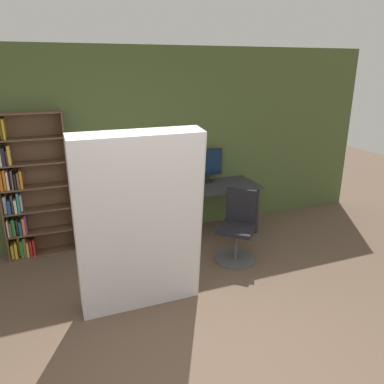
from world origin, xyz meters
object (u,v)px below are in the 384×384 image
(office_chair, at_px, (237,233))
(mattress_near, at_px, (140,224))
(monitor, at_px, (207,164))
(bookshelf, at_px, (27,190))

(office_chair, xyz_separation_m, mattress_near, (-1.40, -0.57, 0.57))
(monitor, relative_size, bookshelf, 0.27)
(mattress_near, bearing_deg, bookshelf, 122.36)
(monitor, relative_size, office_chair, 0.55)
(office_chair, height_order, bookshelf, bookshelf)
(bookshelf, distance_m, mattress_near, 2.01)
(monitor, bearing_deg, bookshelf, 179.70)
(monitor, distance_m, mattress_near, 2.23)
(monitor, height_order, office_chair, monitor)
(office_chair, height_order, mattress_near, mattress_near)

